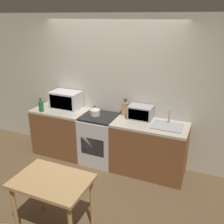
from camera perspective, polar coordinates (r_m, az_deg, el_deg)
name	(u,v)px	position (r m, az deg, el deg)	size (l,w,h in m)	color
ground_plane	(87,183)	(4.25, -5.71, -15.80)	(16.00, 16.00, 0.00)	brown
wall_back	(112,90)	(4.53, 0.08, 5.13)	(10.00, 0.06, 2.60)	beige
counter_left_run	(62,131)	(4.97, -11.34, -4.27)	(1.02, 0.62, 0.90)	brown
counter_right_run	(149,148)	(4.32, 8.43, -8.21)	(1.23, 0.62, 0.90)	brown
stove_range	(100,139)	(4.59, -2.80, -6.11)	(0.61, 0.62, 0.90)	silver
kettle	(95,111)	(4.41, -3.93, 0.18)	(0.18, 0.18, 0.18)	beige
microwave	(66,100)	(4.80, -10.51, 2.73)	(0.55, 0.35, 0.32)	silver
bottle	(41,106)	(4.74, -15.90, 1.29)	(0.09, 0.09, 0.27)	#1E662D
knife_block	(125,109)	(4.39, 3.02, 0.76)	(0.10, 0.09, 0.31)	tan
toaster_oven	(141,112)	(4.26, 6.54, -0.10)	(0.40, 0.27, 0.23)	#999BA0
sink_basin	(167,126)	(4.07, 12.50, -3.08)	(0.48, 0.37, 0.24)	#999BA0
dining_table	(52,188)	(3.16, -13.46, -16.45)	(0.90, 0.62, 0.76)	tan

